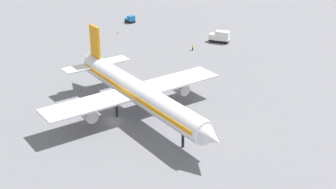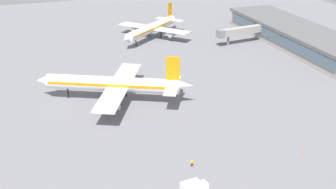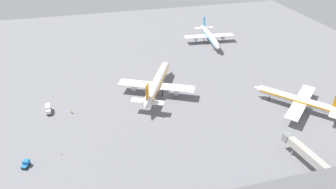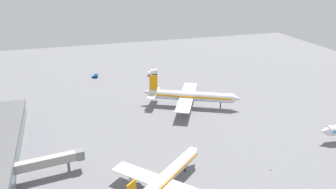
# 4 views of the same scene
# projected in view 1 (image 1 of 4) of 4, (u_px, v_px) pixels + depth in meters

# --- Properties ---
(ground) EXTENTS (288.00, 288.00, 0.00)m
(ground) POSITION_uv_depth(u_px,v_px,m) (114.00, 121.00, 91.60)
(ground) COLOR slate
(airplane_at_gate) EXTENTS (35.72, 42.94, 14.07)m
(airplane_at_gate) POSITION_uv_depth(u_px,v_px,m) (138.00, 92.00, 91.36)
(airplane_at_gate) COLOR white
(airplane_at_gate) RESTS_ON ground
(baggage_tug) EXTENTS (3.21, 3.69, 2.30)m
(baggage_tug) POSITION_uv_depth(u_px,v_px,m) (130.00, 19.00, 153.58)
(baggage_tug) COLOR black
(baggage_tug) RESTS_ON ground
(catering_truck) EXTENTS (2.75, 5.79, 3.30)m
(catering_truck) POSITION_uv_depth(u_px,v_px,m) (220.00, 37.00, 134.84)
(catering_truck) COLOR black
(catering_truck) RESTS_ON ground
(ground_crew_worker) EXTENTS (0.52, 0.52, 1.67)m
(ground_crew_worker) POSITION_uv_depth(u_px,v_px,m) (193.00, 47.00, 128.85)
(ground_crew_worker) COLOR #1E2338
(ground_crew_worker) RESTS_ON ground
(safety_cone_mid_apron) EXTENTS (0.44, 0.44, 0.60)m
(safety_cone_mid_apron) POSITION_uv_depth(u_px,v_px,m) (118.00, 32.00, 143.20)
(safety_cone_mid_apron) COLOR #EA590C
(safety_cone_mid_apron) RESTS_ON ground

